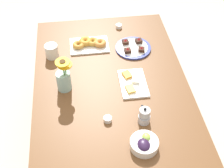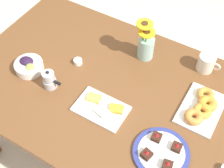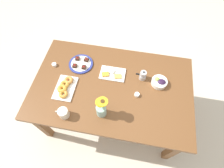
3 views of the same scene
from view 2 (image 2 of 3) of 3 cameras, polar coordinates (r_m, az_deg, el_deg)
ground_plane at (r=2.27m, az=-0.00°, el=-12.37°), size 6.00×6.00×0.00m
dining_table at (r=1.70m, az=-0.00°, el=-2.62°), size 1.60×1.00×0.74m
coffee_mug at (r=1.76m, az=16.89°, el=3.75°), size 0.13×0.09×0.10m
grape_bowl at (r=1.76m, az=-14.97°, el=3.24°), size 0.16×0.16×0.07m
cheese_platter at (r=1.55m, az=-1.90°, el=-4.47°), size 0.26×0.17×0.03m
croissant_platter at (r=1.60m, az=16.12°, el=-4.19°), size 0.19×0.28×0.05m
jam_cup_berry at (r=1.75m, az=-6.25°, el=4.13°), size 0.05×0.05×0.03m
dessert_plate at (r=1.45m, az=9.00°, el=-12.28°), size 0.26×0.26×0.05m
flower_vase at (r=1.74m, az=6.19°, el=7.02°), size 0.11×0.11×0.24m
moka_pot at (r=1.64m, az=-11.36°, el=0.71°), size 0.11×0.07×0.12m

